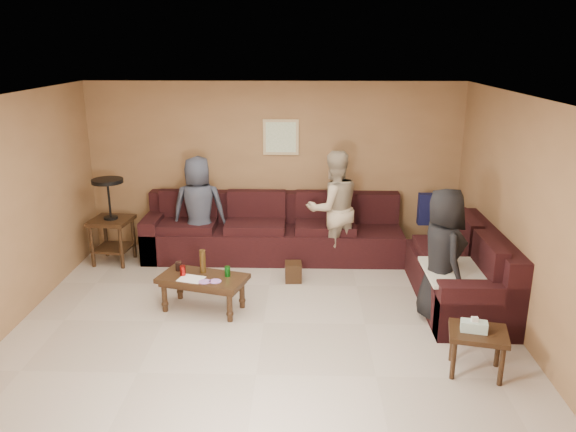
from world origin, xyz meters
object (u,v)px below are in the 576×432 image
Objects in this scene: person_left at (199,209)px; person_right at (442,255)px; sectional_sofa at (331,249)px; waste_bin at (293,272)px; coffee_table at (203,281)px; person_middle at (333,209)px; end_table_left at (111,219)px; side_table_right at (477,336)px.

person_right is (3.02, -1.73, 0.00)m from person_left.
sectional_sofa is 0.64m from waste_bin.
person_middle is (1.59, 1.49, 0.45)m from coffee_table.
coffee_table is at bearing 76.46° from person_right.
person_right is at bearing -48.91° from sectional_sofa.
sectional_sofa is 17.98× the size of waste_bin.
coffee_table is at bearing -142.33° from sectional_sofa.
waste_bin is (-0.50, -0.34, -0.20)m from sectional_sofa.
sectional_sofa is 3.81× the size of end_table_left.
sectional_sofa is at bearing 30.56° from person_right.
sectional_sofa is at bearing 34.20° from waste_bin.
person_middle reaches higher than sectional_sofa.
end_table_left is at bearing -19.39° from person_middle.
person_middle is 1.99m from person_right.
person_middle is at bearing 23.94° from person_right.
end_table_left is 4.54m from person_right.
person_right reaches higher than side_table_right.
sectional_sofa reaches higher than coffee_table.
end_table_left is 3.13m from person_middle.
end_table_left reaches higher than coffee_table.
end_table_left is at bearing 136.44° from coffee_table.
waste_bin is at bearing -13.34° from end_table_left.
side_table_right is 1.18m from person_right.
person_middle is (1.90, -0.09, 0.05)m from person_left.
person_left is at bearing 101.07° from coffee_table.
sectional_sofa is at bearing 37.67° from coffee_table.
coffee_table is 0.72× the size of person_right.
side_table_right is at bearing -32.01° from end_table_left.
side_table_right is at bearing 132.13° from person_left.
person_middle reaches higher than waste_bin.
end_table_left is 0.80× the size of person_left.
person_right is at bearing 95.00° from side_table_right.
end_table_left is 0.80× the size of person_right.
end_table_left is (-3.08, 0.27, 0.31)m from sectional_sofa.
person_left is 1.90m from person_middle.
waste_bin is at bearing 48.68° from person_right.
coffee_table is 0.68× the size of person_middle.
side_table_right is 0.40× the size of person_right.
waste_bin is (2.58, -0.61, -0.51)m from end_table_left.
person_left is 3.48m from person_right.
end_table_left is at bearing 147.99° from side_table_right.
waste_bin is at bearing 146.02° from person_left.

